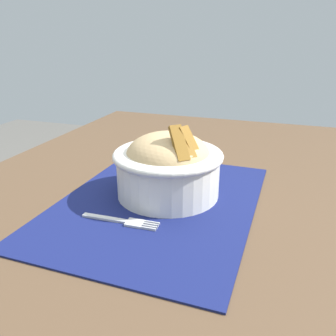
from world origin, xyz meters
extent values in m
cube|color=#4C3826|center=(0.00, 0.00, 0.74)|extent=(1.34, 0.81, 0.03)
cylinder|color=#412F20|center=(-0.61, -0.35, 0.36)|extent=(0.04, 0.04, 0.73)
cylinder|color=#412F20|center=(-0.61, 0.35, 0.36)|extent=(0.04, 0.04, 0.73)
cube|color=#11194C|center=(-0.02, 0.00, 0.76)|extent=(0.44, 0.33, 0.00)
cylinder|color=silver|center=(-0.05, 0.01, 0.80)|extent=(0.18, 0.18, 0.08)
torus|color=silver|center=(-0.05, 0.01, 0.83)|extent=(0.19, 0.19, 0.01)
ellipsoid|color=tan|center=(-0.05, 0.01, 0.83)|extent=(0.18, 0.18, 0.08)
sphere|color=#207123|center=(-0.09, 0.01, 0.85)|extent=(0.03, 0.03, 0.03)
cylinder|color=orange|center=(-0.06, 0.00, 0.85)|extent=(0.04, 0.02, 0.01)
cylinder|color=orange|center=(-0.03, 0.01, 0.85)|extent=(0.02, 0.04, 0.01)
cube|color=brown|center=(-0.02, 0.04, 0.87)|extent=(0.05, 0.04, 0.05)
cube|color=brown|center=(-0.02, 0.04, 0.86)|extent=(0.04, 0.04, 0.05)
cube|color=brown|center=(-0.03, 0.05, 0.86)|extent=(0.03, 0.04, 0.05)
cube|color=#B6B6B6|center=(0.07, -0.06, 0.76)|extent=(0.01, 0.06, 0.00)
cube|color=#B6B6B6|center=(0.06, -0.03, 0.76)|extent=(0.01, 0.01, 0.00)
cube|color=#B6B6B6|center=(0.06, -0.01, 0.76)|extent=(0.02, 0.03, 0.00)
cube|color=#B6B6B6|center=(0.07, 0.02, 0.76)|extent=(0.00, 0.02, 0.00)
cube|color=#B6B6B6|center=(0.07, 0.02, 0.76)|extent=(0.00, 0.02, 0.00)
cube|color=#B6B6B6|center=(0.06, 0.02, 0.76)|extent=(0.00, 0.02, 0.00)
cube|color=#B6B6B6|center=(0.05, 0.02, 0.76)|extent=(0.00, 0.02, 0.00)
camera|label=1|loc=(0.49, 0.19, 1.03)|focal=37.81mm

